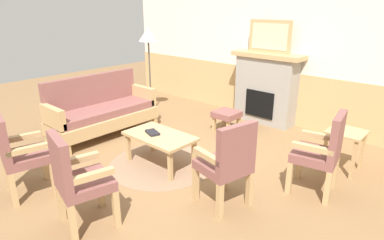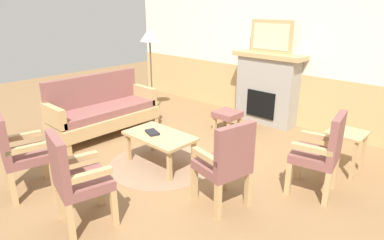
% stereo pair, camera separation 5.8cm
% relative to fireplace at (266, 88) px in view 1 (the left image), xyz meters
% --- Properties ---
extents(ground_plane, '(14.00, 14.00, 0.00)m').
position_rel_fireplace_xyz_m(ground_plane, '(0.00, -2.35, -0.65)').
color(ground_plane, olive).
extents(wall_back, '(7.20, 0.14, 2.70)m').
position_rel_fireplace_xyz_m(wall_back, '(0.00, 0.25, 0.66)').
color(wall_back, silver).
rests_on(wall_back, ground_plane).
extents(fireplace, '(1.30, 0.44, 1.28)m').
position_rel_fireplace_xyz_m(fireplace, '(0.00, 0.00, 0.00)').
color(fireplace, gray).
rests_on(fireplace, ground_plane).
extents(framed_picture, '(0.80, 0.04, 0.56)m').
position_rel_fireplace_xyz_m(framed_picture, '(0.00, 0.00, 0.91)').
color(framed_picture, tan).
rests_on(framed_picture, fireplace).
extents(couch, '(0.70, 1.80, 0.98)m').
position_rel_fireplace_xyz_m(couch, '(-1.69, -2.38, -0.26)').
color(couch, tan).
rests_on(couch, ground_plane).
extents(coffee_table, '(0.96, 0.56, 0.44)m').
position_rel_fireplace_xyz_m(coffee_table, '(-0.13, -2.50, -0.27)').
color(coffee_table, tan).
rests_on(coffee_table, ground_plane).
extents(round_rug, '(1.42, 1.42, 0.01)m').
position_rel_fireplace_xyz_m(round_rug, '(-0.13, -2.50, -0.65)').
color(round_rug, '#896B51').
rests_on(round_rug, ground_plane).
extents(book_on_table, '(0.26, 0.20, 0.03)m').
position_rel_fireplace_xyz_m(book_on_table, '(-0.23, -2.53, -0.20)').
color(book_on_table, black).
rests_on(book_on_table, coffee_table).
extents(footstool, '(0.40, 0.40, 0.36)m').
position_rel_fireplace_xyz_m(footstool, '(-0.22, -0.88, -0.37)').
color(footstool, tan).
rests_on(footstool, ground_plane).
extents(armchair_near_fireplace, '(0.56, 0.56, 0.98)m').
position_rel_fireplace_xyz_m(armchair_near_fireplace, '(1.75, -1.73, -0.11)').
color(armchair_near_fireplace, tan).
rests_on(armchair_near_fireplace, ground_plane).
extents(armchair_by_window_left, '(0.57, 0.57, 0.98)m').
position_rel_fireplace_xyz_m(armchair_by_window_left, '(1.12, -2.67, -0.11)').
color(armchair_by_window_left, tan).
rests_on(armchair_by_window_left, ground_plane).
extents(armchair_front_left, '(0.57, 0.57, 0.98)m').
position_rel_fireplace_xyz_m(armchair_front_left, '(0.26, -3.91, -0.11)').
color(armchair_front_left, tan).
rests_on(armchair_front_left, ground_plane).
extents(armchair_front_center, '(0.57, 0.57, 0.98)m').
position_rel_fireplace_xyz_m(armchair_front_center, '(-0.75, -4.06, -0.11)').
color(armchair_front_center, tan).
rests_on(armchair_front_center, ground_plane).
extents(side_table, '(0.44, 0.44, 0.55)m').
position_rel_fireplace_xyz_m(side_table, '(1.76, -0.97, -0.22)').
color(side_table, tan).
rests_on(side_table, ground_plane).
extents(floor_lamp_by_couch, '(0.36, 0.36, 1.68)m').
position_rel_fireplace_xyz_m(floor_lamp_by_couch, '(-1.92, -1.11, 0.80)').
color(floor_lamp_by_couch, '#332D28').
rests_on(floor_lamp_by_couch, ground_plane).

